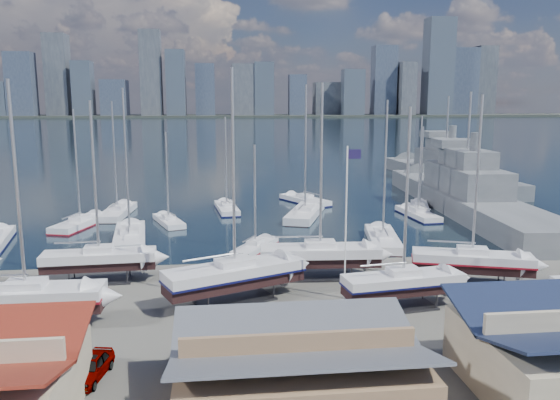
{
  "coord_description": "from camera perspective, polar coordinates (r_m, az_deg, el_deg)",
  "views": [
    {
      "loc": [
        -3.84,
        -51.03,
        15.25
      ],
      "look_at": [
        3.0,
        8.0,
        4.65
      ],
      "focal_mm": 35.0,
      "sensor_mm": 36.0,
      "label": 1
    }
  ],
  "objects": [
    {
      "name": "sailboat_cradle_3",
      "position": [
        42.66,
        -4.73,
        -7.78
      ],
      "size": [
        11.42,
        7.27,
        17.8
      ],
      "rotation": [
        0.0,
        0.0,
        0.41
      ],
      "color": "#2D2D33",
      "rests_on": "ground"
    },
    {
      "name": "shed_grey",
      "position": [
        28.51,
        1.96,
        -17.25
      ],
      "size": [
        12.6,
        8.4,
        4.17
      ],
      "color": "#8C6B4C",
      "rests_on": "ground"
    },
    {
      "name": "sailboat_cradle_4",
      "position": [
        48.23,
        4.21,
        -5.71
      ],
      "size": [
        10.56,
        3.53,
        16.92
      ],
      "rotation": [
        0.0,
        0.0,
        -0.06
      ],
      "color": "#2D2D33",
      "rests_on": "ground"
    },
    {
      "name": "sailboat_moored_11",
      "position": [
        81.41,
        14.39,
        -0.78
      ],
      "size": [
        4.85,
        8.69,
        12.52
      ],
      "rotation": [
        0.0,
        0.0,
        1.25
      ],
      "color": "black",
      "rests_on": "water"
    },
    {
      "name": "sailboat_moored_9",
      "position": [
        61.09,
        10.69,
        -4.21
      ],
      "size": [
        4.87,
        11.15,
        16.29
      ],
      "rotation": [
        0.0,
        0.0,
        1.39
      ],
      "color": "black",
      "rests_on": "water"
    },
    {
      "name": "sailboat_moored_4",
      "position": [
        70.89,
        -11.54,
        -2.25
      ],
      "size": [
        4.82,
        8.4,
        12.24
      ],
      "rotation": [
        0.0,
        0.0,
        1.91
      ],
      "color": "black",
      "rests_on": "water"
    },
    {
      "name": "far_shore",
      "position": [
        611.2,
        -6.32,
        8.72
      ],
      "size": [
        1400.0,
        80.0,
        2.2
      ],
      "primitive_type": "cube",
      "color": "#2D332D",
      "rests_on": "ground"
    },
    {
      "name": "sailboat_moored_10",
      "position": [
        76.01,
        14.19,
        -1.54
      ],
      "size": [
        3.4,
        9.67,
        14.2
      ],
      "rotation": [
        0.0,
        0.0,
        1.65
      ],
      "color": "black",
      "rests_on": "water"
    },
    {
      "name": "sailboat_moored_6",
      "position": [
        57.37,
        -2.59,
        -4.99
      ],
      "size": [
        5.62,
        7.85,
        11.59
      ],
      "rotation": [
        0.0,
        0.0,
        1.07
      ],
      "color": "black",
      "rests_on": "water"
    },
    {
      "name": "sailboat_moored_5",
      "position": [
        78.05,
        -5.58,
        -0.97
      ],
      "size": [
        3.63,
        9.56,
        13.95
      ],
      "rotation": [
        0.0,
        0.0,
        1.68
      ],
      "color": "black",
      "rests_on": "water"
    },
    {
      "name": "sailboat_cradle_1",
      "position": [
        41.66,
        -24.98,
        -9.25
      ],
      "size": [
        10.45,
        3.04,
        16.77
      ],
      "rotation": [
        0.0,
        0.0,
        -0.01
      ],
      "color": "#2D2D33",
      "rests_on": "ground"
    },
    {
      "name": "skyline",
      "position": [
        605.27,
        -7.14,
        12.29
      ],
      "size": [
        639.14,
        43.8,
        107.69
      ],
      "color": "#475166",
      "rests_on": "far_shore"
    },
    {
      "name": "naval_ship_west",
      "position": [
        111.6,
        16.82,
        2.69
      ],
      "size": [
        9.54,
        46.82,
        18.19
      ],
      "rotation": [
        0.0,
        0.0,
        1.62
      ],
      "color": "slate",
      "rests_on": "water"
    },
    {
      "name": "sailboat_moored_1",
      "position": [
        72.42,
        -20.12,
        -2.42
      ],
      "size": [
        5.74,
        10.57,
        15.22
      ],
      "rotation": [
        0.0,
        0.0,
        1.27
      ],
      "color": "black",
      "rests_on": "water"
    },
    {
      "name": "sailboat_moored_2",
      "position": [
        77.88,
        -16.61,
        -1.37
      ],
      "size": [
        3.85,
        10.95,
        16.22
      ],
      "rotation": [
        0.0,
        0.0,
        1.49
      ],
      "color": "black",
      "rests_on": "water"
    },
    {
      "name": "ground",
      "position": [
        43.94,
        -1.2,
        -10.2
      ],
      "size": [
        1400.0,
        1400.0,
        0.0
      ],
      "primitive_type": "plane",
      "color": "#605E59",
      "rests_on": "ground"
    },
    {
      "name": "car_c",
      "position": [
        33.17,
        3.49,
        -15.85
      ],
      "size": [
        2.69,
        5.41,
        1.47
      ],
      "primitive_type": "imported",
      "rotation": [
        0.0,
        0.0,
        0.05
      ],
      "color": "gray",
      "rests_on": "ground"
    },
    {
      "name": "naval_ship_east",
      "position": [
        82.61,
        18.72,
        0.11
      ],
      "size": [
        11.42,
        51.09,
        18.56
      ],
      "rotation": [
        0.0,
        0.0,
        1.5
      ],
      "color": "slate",
      "rests_on": "water"
    },
    {
      "name": "car_a",
      "position": [
        33.6,
        -19.22,
        -16.17
      ],
      "size": [
        2.34,
        4.26,
        1.37
      ],
      "primitive_type": "imported",
      "rotation": [
        0.0,
        0.0,
        -0.19
      ],
      "color": "gray",
      "rests_on": "ground"
    },
    {
      "name": "car_b",
      "position": [
        33.13,
        -6.69,
        -15.83
      ],
      "size": [
        5.09,
        3.07,
        1.58
      ],
      "primitive_type": "imported",
      "rotation": [
        0.0,
        0.0,
        1.26
      ],
      "color": "gray",
      "rests_on": "ground"
    },
    {
      "name": "water",
      "position": [
        351.38,
        -6.03,
        7.54
      ],
      "size": [
        1400.0,
        600.0,
        0.4
      ],
      "primitive_type": "cube",
      "color": "#172636",
      "rests_on": "ground"
    },
    {
      "name": "flagpole",
      "position": [
        41.22,
        7.03,
        -1.51
      ],
      "size": [
        1.07,
        0.12,
        12.14
      ],
      "color": "white",
      "rests_on": "ground"
    },
    {
      "name": "sailboat_cradle_5",
      "position": [
        42.23,
        12.75,
        -8.4
      ],
      "size": [
        9.5,
        3.86,
        14.99
      ],
      "rotation": [
        0.0,
        0.0,
        0.14
      ],
      "color": "#2D2D33",
      "rests_on": "ground"
    },
    {
      "name": "sailboat_moored_8",
      "position": [
        84.11,
        2.6,
        -0.13
      ],
      "size": [
        7.13,
        10.08,
        14.86
      ],
      "rotation": [
        0.0,
        0.0,
        2.06
      ],
      "color": "black",
      "rests_on": "water"
    },
    {
      "name": "sailboat_cradle_2",
      "position": [
        49.52,
        -18.35,
        -5.88
      ],
      "size": [
        9.56,
        3.11,
        15.46
      ],
      "rotation": [
        0.0,
        0.0,
        0.05
      ],
      "color": "#2D2D33",
      "rests_on": "ground"
    },
    {
      "name": "car_d",
      "position": [
        37.88,
        22.66,
        -13.36
      ],
      "size": [
        2.89,
        4.88,
        1.32
      ],
      "primitive_type": "imported",
      "rotation": [
        0.0,
        0.0,
        0.24
      ],
      "color": "gray",
      "rests_on": "ground"
    },
    {
      "name": "sailboat_moored_7",
      "position": [
        73.58,
        2.63,
        -1.6
      ],
      "size": [
        7.35,
        12.64,
        18.43
      ],
      "rotation": [
        0.0,
        0.0,
        1.23
      ],
      "color": "black",
      "rests_on": "water"
    },
    {
      "name": "sailboat_moored_3",
      "position": [
        63.34,
        -15.4,
        -3.9
      ],
      "size": [
        4.74,
        12.11,
        17.62
      ],
      "rotation": [
        0.0,
        0.0,
        1.7
      ],
      "color": "black",
      "rests_on": "water"
    },
    {
      "name": "sailboat_cradle_6",
      "position": [
        49.16,
        19.41,
        -6.03
      ],
      "size": [
        10.22,
        5.65,
        15.92
      ],
      "rotation": [
        0.0,
        0.0,
        -0.31
      ],
      "color": "#2D2D33",
      "rests_on": "ground"
    }
  ]
}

